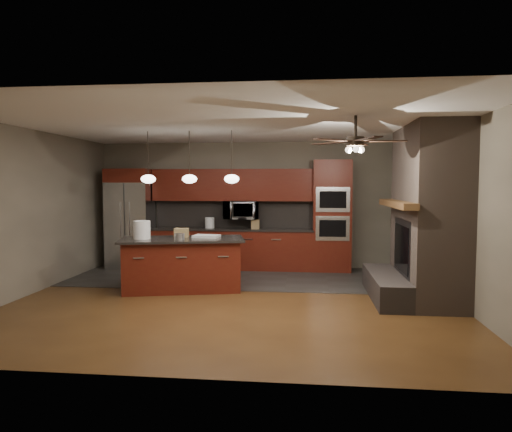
# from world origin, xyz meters

# --- Properties ---
(ground) EXTENTS (7.00, 7.00, 0.00)m
(ground) POSITION_xyz_m (0.00, 0.00, 0.00)
(ground) COLOR brown
(ground) RESTS_ON ground
(ceiling) EXTENTS (7.00, 6.00, 0.02)m
(ceiling) POSITION_xyz_m (0.00, 0.00, 2.80)
(ceiling) COLOR white
(ceiling) RESTS_ON back_wall
(back_wall) EXTENTS (7.00, 0.02, 2.80)m
(back_wall) POSITION_xyz_m (0.00, 3.00, 1.40)
(back_wall) COLOR gray
(back_wall) RESTS_ON ground
(right_wall) EXTENTS (0.02, 6.00, 2.80)m
(right_wall) POSITION_xyz_m (3.50, 0.00, 1.40)
(right_wall) COLOR gray
(right_wall) RESTS_ON ground
(left_wall) EXTENTS (0.02, 6.00, 2.80)m
(left_wall) POSITION_xyz_m (-3.50, 0.00, 1.40)
(left_wall) COLOR gray
(left_wall) RESTS_ON ground
(slate_tile_patch) EXTENTS (7.00, 2.40, 0.01)m
(slate_tile_patch) POSITION_xyz_m (0.00, 1.80, 0.01)
(slate_tile_patch) COLOR #2E2C29
(slate_tile_patch) RESTS_ON ground
(fireplace_column) EXTENTS (1.30, 2.10, 2.80)m
(fireplace_column) POSITION_xyz_m (3.04, 0.40, 1.30)
(fireplace_column) COLOR brown
(fireplace_column) RESTS_ON ground
(back_cabinetry) EXTENTS (3.59, 0.64, 2.20)m
(back_cabinetry) POSITION_xyz_m (-0.48, 2.74, 0.89)
(back_cabinetry) COLOR #571D10
(back_cabinetry) RESTS_ON ground
(oven_tower) EXTENTS (0.80, 0.63, 2.38)m
(oven_tower) POSITION_xyz_m (1.70, 2.69, 1.19)
(oven_tower) COLOR #571D10
(oven_tower) RESTS_ON ground
(microwave) EXTENTS (0.73, 0.41, 0.50)m
(microwave) POSITION_xyz_m (-0.27, 2.75, 1.30)
(microwave) COLOR silver
(microwave) RESTS_ON back_cabinetry
(refrigerator) EXTENTS (0.95, 0.75, 2.20)m
(refrigerator) POSITION_xyz_m (-2.75, 2.62, 1.10)
(refrigerator) COLOR silver
(refrigerator) RESTS_ON ground
(kitchen_island) EXTENTS (2.30, 1.42, 0.92)m
(kitchen_island) POSITION_xyz_m (-1.02, 0.61, 0.47)
(kitchen_island) COLOR #571D10
(kitchen_island) RESTS_ON ground
(white_bucket) EXTENTS (0.40, 0.40, 0.32)m
(white_bucket) POSITION_xyz_m (-1.69, 0.44, 1.08)
(white_bucket) COLOR white
(white_bucket) RESTS_ON kitchen_island
(paint_can) EXTENTS (0.23, 0.23, 0.11)m
(paint_can) POSITION_xyz_m (-0.99, 0.34, 0.98)
(paint_can) COLOR silver
(paint_can) RESTS_ON kitchen_island
(paint_tray) EXTENTS (0.48, 0.37, 0.04)m
(paint_tray) POSITION_xyz_m (-0.62, 0.76, 0.94)
(paint_tray) COLOR silver
(paint_tray) RESTS_ON kitchen_island
(cardboard_box) EXTENTS (0.27, 0.21, 0.16)m
(cardboard_box) POSITION_xyz_m (-1.08, 0.79, 1.00)
(cardboard_box) COLOR #937A4C
(cardboard_box) RESTS_ON kitchen_island
(counter_bucket) EXTENTS (0.23, 0.23, 0.24)m
(counter_bucket) POSITION_xyz_m (-0.97, 2.70, 1.02)
(counter_bucket) COLOR silver
(counter_bucket) RESTS_ON back_cabinetry
(counter_box) EXTENTS (0.19, 0.15, 0.20)m
(counter_box) POSITION_xyz_m (0.05, 2.65, 1.00)
(counter_box) COLOR olive
(counter_box) RESTS_ON back_cabinetry
(pendant_left) EXTENTS (0.26, 0.26, 0.92)m
(pendant_left) POSITION_xyz_m (-1.65, 0.70, 1.96)
(pendant_left) COLOR black
(pendant_left) RESTS_ON ceiling
(pendant_center) EXTENTS (0.26, 0.26, 0.92)m
(pendant_center) POSITION_xyz_m (-0.90, 0.70, 1.96)
(pendant_center) COLOR black
(pendant_center) RESTS_ON ceiling
(pendant_right) EXTENTS (0.26, 0.26, 0.92)m
(pendant_right) POSITION_xyz_m (-0.15, 0.70, 1.96)
(pendant_right) COLOR black
(pendant_right) RESTS_ON ceiling
(ceiling_fan) EXTENTS (1.27, 1.33, 0.41)m
(ceiling_fan) POSITION_xyz_m (1.80, -0.80, 2.46)
(ceiling_fan) COLOR black
(ceiling_fan) RESTS_ON ceiling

